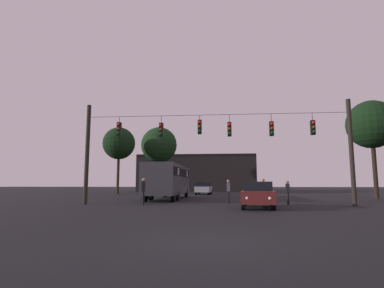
{
  "coord_description": "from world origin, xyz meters",
  "views": [
    {
      "loc": [
        0.33,
        -7.69,
        1.44
      ],
      "look_at": [
        -1.43,
        11.95,
        3.96
      ],
      "focal_mm": 28.57,
      "sensor_mm": 36.0,
      "label": 1
    }
  ],
  "objects_px": {
    "car_near_right": "(258,194)",
    "tree_behind_building": "(159,145)",
    "pedestrian_near_bus": "(288,191)",
    "tree_right_far": "(371,125)",
    "city_bus": "(169,178)",
    "pedestrian_crossing_right": "(228,190)",
    "pedestrian_crossing_center": "(263,189)",
    "tree_left_silhouette": "(119,144)",
    "pedestrian_crossing_left": "(143,189)",
    "car_far_left": "(204,188)"
  },
  "relations": [
    {
      "from": "car_near_right",
      "to": "pedestrian_crossing_left",
      "type": "height_order",
      "value": "pedestrian_crossing_left"
    },
    {
      "from": "car_near_right",
      "to": "tree_left_silhouette",
      "type": "distance_m",
      "value": 26.88
    },
    {
      "from": "tree_behind_building",
      "to": "car_far_left",
      "type": "bearing_deg",
      "value": -36.81
    },
    {
      "from": "city_bus",
      "to": "tree_behind_building",
      "type": "height_order",
      "value": "tree_behind_building"
    },
    {
      "from": "pedestrian_near_bus",
      "to": "city_bus",
      "type": "bearing_deg",
      "value": 145.58
    },
    {
      "from": "car_far_left",
      "to": "pedestrian_crossing_left",
      "type": "relative_size",
      "value": 2.5
    },
    {
      "from": "pedestrian_crossing_center",
      "to": "pedestrian_near_bus",
      "type": "bearing_deg",
      "value": -38.52
    },
    {
      "from": "tree_right_far",
      "to": "tree_left_silhouette",
      "type": "bearing_deg",
      "value": 159.81
    },
    {
      "from": "tree_behind_building",
      "to": "tree_left_silhouette",
      "type": "bearing_deg",
      "value": -134.32
    },
    {
      "from": "city_bus",
      "to": "tree_left_silhouette",
      "type": "height_order",
      "value": "tree_left_silhouette"
    },
    {
      "from": "tree_left_silhouette",
      "to": "pedestrian_crossing_left",
      "type": "bearing_deg",
      "value": -66.67
    },
    {
      "from": "tree_left_silhouette",
      "to": "tree_right_far",
      "type": "height_order",
      "value": "tree_right_far"
    },
    {
      "from": "car_near_right",
      "to": "tree_behind_building",
      "type": "height_order",
      "value": "tree_behind_building"
    },
    {
      "from": "pedestrian_crossing_center",
      "to": "tree_right_far",
      "type": "height_order",
      "value": "tree_right_far"
    },
    {
      "from": "pedestrian_near_bus",
      "to": "tree_right_far",
      "type": "xyz_separation_m",
      "value": [
        9.58,
        8.0,
        5.92
      ]
    },
    {
      "from": "pedestrian_near_bus",
      "to": "tree_behind_building",
      "type": "relative_size",
      "value": 0.17
    },
    {
      "from": "city_bus",
      "to": "tree_behind_building",
      "type": "bearing_deg",
      "value": 104.51
    },
    {
      "from": "car_near_right",
      "to": "pedestrian_near_bus",
      "type": "distance_m",
      "value": 3.81
    },
    {
      "from": "car_near_right",
      "to": "pedestrian_near_bus",
      "type": "height_order",
      "value": "pedestrian_near_bus"
    },
    {
      "from": "pedestrian_crossing_center",
      "to": "tree_left_silhouette",
      "type": "height_order",
      "value": "tree_left_silhouette"
    },
    {
      "from": "pedestrian_crossing_right",
      "to": "pedestrian_near_bus",
      "type": "bearing_deg",
      "value": -20.3
    },
    {
      "from": "pedestrian_crossing_center",
      "to": "pedestrian_crossing_right",
      "type": "bearing_deg",
      "value": 173.2
    },
    {
      "from": "city_bus",
      "to": "tree_left_silhouette",
      "type": "bearing_deg",
      "value": 126.57
    },
    {
      "from": "pedestrian_crossing_left",
      "to": "tree_right_far",
      "type": "bearing_deg",
      "value": 25.35
    },
    {
      "from": "car_near_right",
      "to": "tree_right_far",
      "type": "bearing_deg",
      "value": 42.62
    },
    {
      "from": "pedestrian_crossing_right",
      "to": "tree_left_silhouette",
      "type": "height_order",
      "value": "tree_left_silhouette"
    },
    {
      "from": "pedestrian_crossing_left",
      "to": "car_far_left",
      "type": "bearing_deg",
      "value": 80.75
    },
    {
      "from": "car_near_right",
      "to": "city_bus",
      "type": "bearing_deg",
      "value": 126.28
    },
    {
      "from": "pedestrian_crossing_center",
      "to": "tree_right_far",
      "type": "bearing_deg",
      "value": 31.77
    },
    {
      "from": "pedestrian_crossing_right",
      "to": "tree_behind_building",
      "type": "height_order",
      "value": "tree_behind_building"
    },
    {
      "from": "tree_behind_building",
      "to": "pedestrian_crossing_right",
      "type": "bearing_deg",
      "value": -65.99
    },
    {
      "from": "pedestrian_crossing_left",
      "to": "tree_left_silhouette",
      "type": "distance_m",
      "value": 21.69
    },
    {
      "from": "car_far_left",
      "to": "pedestrian_near_bus",
      "type": "relative_size",
      "value": 2.74
    },
    {
      "from": "pedestrian_crossing_center",
      "to": "tree_left_silhouette",
      "type": "bearing_deg",
      "value": 134.19
    },
    {
      "from": "tree_behind_building",
      "to": "pedestrian_crossing_left",
      "type": "bearing_deg",
      "value": -81.01
    },
    {
      "from": "pedestrian_crossing_left",
      "to": "pedestrian_near_bus",
      "type": "relative_size",
      "value": 1.1
    },
    {
      "from": "city_bus",
      "to": "tree_left_silhouette",
      "type": "distance_m",
      "value": 15.51
    },
    {
      "from": "pedestrian_near_bus",
      "to": "tree_behind_building",
      "type": "xyz_separation_m",
      "value": [
        -13.42,
        22.74,
        6.06
      ]
    },
    {
      "from": "car_far_left",
      "to": "pedestrian_crossing_center",
      "type": "relative_size",
      "value": 2.51
    },
    {
      "from": "pedestrian_crossing_right",
      "to": "tree_left_silhouette",
      "type": "bearing_deg",
      "value": 130.05
    },
    {
      "from": "car_far_left",
      "to": "pedestrian_crossing_left",
      "type": "distance_m",
      "value": 19.0
    },
    {
      "from": "tree_behind_building",
      "to": "city_bus",
      "type": "bearing_deg",
      "value": -75.49
    },
    {
      "from": "car_near_right",
      "to": "tree_left_silhouette",
      "type": "xyz_separation_m",
      "value": [
        -15.58,
        21.1,
        5.88
      ]
    },
    {
      "from": "car_near_right",
      "to": "tree_behind_building",
      "type": "bearing_deg",
      "value": 113.26
    },
    {
      "from": "tree_left_silhouette",
      "to": "tree_behind_building",
      "type": "xyz_separation_m",
      "value": [
        4.52,
        4.63,
        0.29
      ]
    },
    {
      "from": "city_bus",
      "to": "car_far_left",
      "type": "distance_m",
      "value": 11.7
    },
    {
      "from": "city_bus",
      "to": "car_near_right",
      "type": "height_order",
      "value": "city_bus"
    },
    {
      "from": "pedestrian_crossing_left",
      "to": "tree_left_silhouette",
      "type": "bearing_deg",
      "value": 113.33
    },
    {
      "from": "pedestrian_crossing_left",
      "to": "tree_behind_building",
      "type": "relative_size",
      "value": 0.18
    },
    {
      "from": "tree_right_far",
      "to": "car_near_right",
      "type": "bearing_deg",
      "value": -137.38
    }
  ]
}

